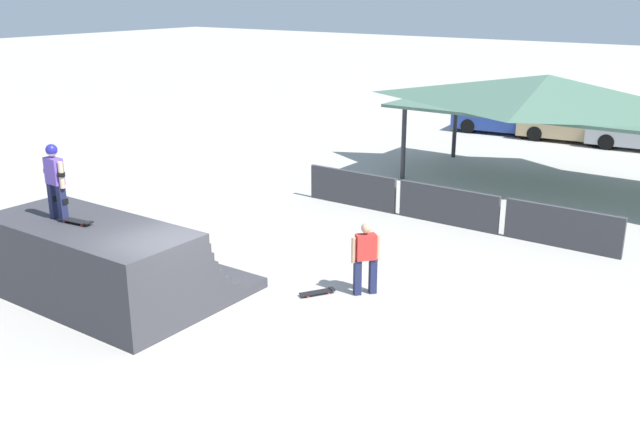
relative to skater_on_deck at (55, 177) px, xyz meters
The scene contains 10 objects.
ground_plane 4.11m from the skater_on_deck, 12.50° to the left, with size 160.00×160.00×0.00m, color #ADA8A0.
quarter_pipe_ramp 2.07m from the skater_on_deck, 30.22° to the left, with size 4.74×3.78×1.74m.
skater_on_deck is the anchor object (origin of this frame).
skateboard_on_deck 1.00m from the skater_on_deck, ahead, with size 0.83×0.30×0.09m.
bystander_walking 6.58m from the skater_on_deck, 37.16° to the left, with size 0.49×0.56×1.60m.
skateboard_on_ground 5.94m from the skater_on_deck, 36.95° to the left, with size 0.58×0.78×0.09m.
barrier_fence 10.41m from the skater_on_deck, 64.42° to the left, with size 9.32×0.12×1.05m.
pavilion_shelter 15.71m from the skater_on_deck, 71.43° to the left, with size 9.61×4.75×3.64m.
parked_car_blue 22.72m from the skater_on_deck, 88.77° to the left, with size 4.33×2.18×1.27m.
parked_car_tan 23.00m from the skater_on_deck, 81.07° to the left, with size 4.27×2.14×1.27m.
Camera 1 is at (9.42, -8.91, 6.29)m, focal length 40.00 mm.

